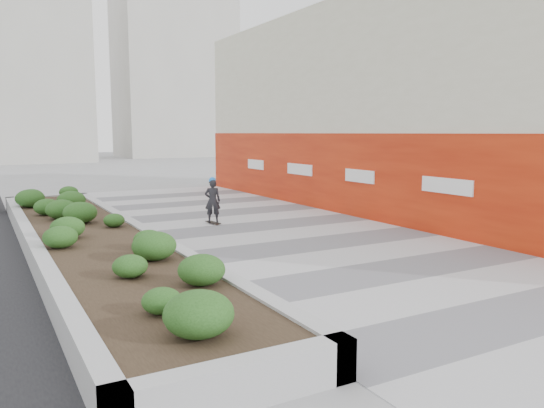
{
  "coord_description": "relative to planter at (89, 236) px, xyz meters",
  "views": [
    {
      "loc": [
        -7.88,
        -6.84,
        3.02
      ],
      "look_at": [
        -0.94,
        5.62,
        1.1
      ],
      "focal_mm": 35.0,
      "sensor_mm": 36.0,
      "label": 1
    }
  ],
  "objects": [
    {
      "name": "distant_bldg_north_l",
      "position": [
        0.5,
        48.0,
        9.58
      ],
      "size": [
        16.0,
        12.0,
        20.0
      ],
      "primitive_type": "cube",
      "color": "#ADAAA3",
      "rests_on": "ground"
    },
    {
      "name": "planter",
      "position": [
        0.0,
        0.0,
        0.0
      ],
      "size": [
        3.0,
        18.0,
        0.9
      ],
      "color": "#9E9EA0",
      "rests_on": "ground"
    },
    {
      "name": "building",
      "position": [
        12.48,
        1.98,
        3.56
      ],
      "size": [
        6.04,
        24.08,
        8.0
      ],
      "color": "beige",
      "rests_on": "ground"
    },
    {
      "name": "ground",
      "position": [
        5.5,
        -7.0,
        -0.42
      ],
      "size": [
        160.0,
        160.0,
        0.0
      ],
      "primitive_type": "plane",
      "color": "gray",
      "rests_on": "ground"
    },
    {
      "name": "walkway",
      "position": [
        5.5,
        -4.0,
        -0.41
      ],
      "size": [
        8.0,
        36.0,
        0.01
      ],
      "primitive_type": "cube",
      "color": "#A8A8AD",
      "rests_on": "ground"
    },
    {
      "name": "skateboarder",
      "position": [
        4.36,
        2.3,
        0.38
      ],
      "size": [
        0.61,
        0.74,
        1.58
      ],
      "rotation": [
        0.0,
        0.0,
        0.15
      ],
      "color": "beige",
      "rests_on": "ground"
    },
    {
      "name": "manhole_cover",
      "position": [
        6.0,
        -4.0,
        -0.42
      ],
      "size": [
        0.44,
        0.44,
        0.01
      ],
      "primitive_type": "cylinder",
      "color": "#595654",
      "rests_on": "ground"
    },
    {
      "name": "distant_bldg_north_r",
      "position": [
        20.5,
        53.0,
        11.58
      ],
      "size": [
        14.0,
        10.0,
        24.0
      ],
      "primitive_type": "cube",
      "color": "#ADAAA3",
      "rests_on": "ground"
    }
  ]
}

